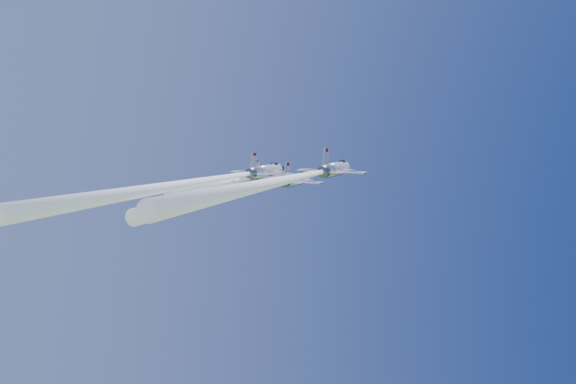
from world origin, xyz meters
name	(u,v)px	position (x,y,z in m)	size (l,w,h in m)	color
jet_lead	(255,189)	(-10.11, -9.10, 78.31)	(32.15, 36.28, 44.82)	silver
jet_left	(239,180)	(-10.60, -4.11, 81.10)	(22.88, 25.27, 27.25)	silver
jet_right	(292,178)	(-10.38, -22.07, 76.30)	(34.91, 39.42, 48.89)	silver
jet_slot	(203,181)	(-21.62, -19.30, 75.15)	(32.92, 37.41, 48.13)	silver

